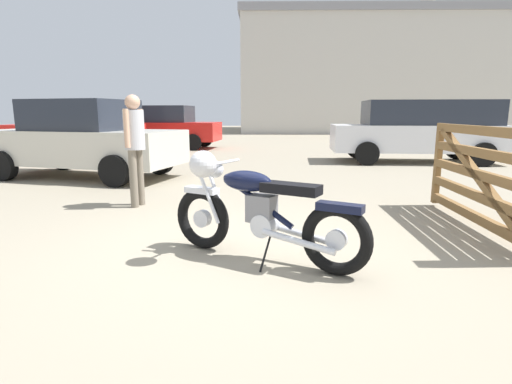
{
  "coord_description": "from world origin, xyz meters",
  "views": [
    {
      "loc": [
        0.51,
        -3.99,
        1.4
      ],
      "look_at": [
        0.03,
        0.5,
        0.51
      ],
      "focal_mm": 28.29,
      "sensor_mm": 36.0,
      "label": 1
    }
  ],
  "objects_px": {
    "blue_hatchback_right": "(76,130)",
    "pale_sedan_back": "(420,129)",
    "red_hatchback_near": "(166,127)",
    "timber_gate": "(490,175)",
    "vintage_motorcycle": "(257,210)",
    "silver_sedan_mid": "(84,139)",
    "bystander": "(135,139)"
  },
  "relations": [
    {
      "from": "pale_sedan_back",
      "to": "silver_sedan_mid",
      "type": "xyz_separation_m",
      "value": [
        -8.08,
        -3.65,
        -0.1
      ]
    },
    {
      "from": "vintage_motorcycle",
      "to": "blue_hatchback_right",
      "type": "relative_size",
      "value": 0.44
    },
    {
      "from": "vintage_motorcycle",
      "to": "bystander",
      "type": "height_order",
      "value": "bystander"
    },
    {
      "from": "bystander",
      "to": "blue_hatchback_right",
      "type": "xyz_separation_m",
      "value": [
        -4.86,
        6.84,
        -0.18
      ]
    },
    {
      "from": "bystander",
      "to": "blue_hatchback_right",
      "type": "bearing_deg",
      "value": 134.53
    },
    {
      "from": "timber_gate",
      "to": "pale_sedan_back",
      "type": "xyz_separation_m",
      "value": [
        1.25,
        7.21,
        0.24
      ]
    },
    {
      "from": "red_hatchback_near",
      "to": "silver_sedan_mid",
      "type": "bearing_deg",
      "value": -84.12
    },
    {
      "from": "vintage_motorcycle",
      "to": "pale_sedan_back",
      "type": "xyz_separation_m",
      "value": [
        3.8,
        8.32,
        0.45
      ]
    },
    {
      "from": "vintage_motorcycle",
      "to": "pale_sedan_back",
      "type": "distance_m",
      "value": 9.16
    },
    {
      "from": "vintage_motorcycle",
      "to": "bystander",
      "type": "distance_m",
      "value": 2.98
    },
    {
      "from": "red_hatchback_near",
      "to": "timber_gate",
      "type": "bearing_deg",
      "value": -54.7
    },
    {
      "from": "timber_gate",
      "to": "silver_sedan_mid",
      "type": "xyz_separation_m",
      "value": [
        -6.83,
        3.56,
        0.13
      ]
    },
    {
      "from": "pale_sedan_back",
      "to": "blue_hatchback_right",
      "type": "bearing_deg",
      "value": -4.07
    },
    {
      "from": "pale_sedan_back",
      "to": "vintage_motorcycle",
      "type": "bearing_deg",
      "value": 64.64
    },
    {
      "from": "red_hatchback_near",
      "to": "silver_sedan_mid",
      "type": "height_order",
      "value": "same"
    },
    {
      "from": "blue_hatchback_right",
      "to": "silver_sedan_mid",
      "type": "relative_size",
      "value": 1.0
    },
    {
      "from": "vintage_motorcycle",
      "to": "red_hatchback_near",
      "type": "relative_size",
      "value": 0.46
    },
    {
      "from": "blue_hatchback_right",
      "to": "red_hatchback_near",
      "type": "distance_m",
      "value": 3.7
    },
    {
      "from": "timber_gate",
      "to": "red_hatchback_near",
      "type": "distance_m",
      "value": 13.24
    },
    {
      "from": "pale_sedan_back",
      "to": "silver_sedan_mid",
      "type": "bearing_deg",
      "value": 23.52
    },
    {
      "from": "blue_hatchback_right",
      "to": "pale_sedan_back",
      "type": "relative_size",
      "value": 0.94
    },
    {
      "from": "blue_hatchback_right",
      "to": "pale_sedan_back",
      "type": "height_order",
      "value": "pale_sedan_back"
    },
    {
      "from": "red_hatchback_near",
      "to": "pale_sedan_back",
      "type": "bearing_deg",
      "value": -22.18
    },
    {
      "from": "timber_gate",
      "to": "bystander",
      "type": "relative_size",
      "value": 1.53
    },
    {
      "from": "blue_hatchback_right",
      "to": "pale_sedan_back",
      "type": "bearing_deg",
      "value": -12.53
    },
    {
      "from": "silver_sedan_mid",
      "to": "pale_sedan_back",
      "type": "bearing_deg",
      "value": 34.25
    },
    {
      "from": "pale_sedan_back",
      "to": "silver_sedan_mid",
      "type": "distance_m",
      "value": 8.87
    },
    {
      "from": "timber_gate",
      "to": "pale_sedan_back",
      "type": "distance_m",
      "value": 7.32
    },
    {
      "from": "pale_sedan_back",
      "to": "silver_sedan_mid",
      "type": "height_order",
      "value": "pale_sedan_back"
    },
    {
      "from": "blue_hatchback_right",
      "to": "bystander",
      "type": "bearing_deg",
      "value": -63.88
    },
    {
      "from": "bystander",
      "to": "red_hatchback_near",
      "type": "xyz_separation_m",
      "value": [
        -2.86,
        9.95,
        -0.18
      ]
    },
    {
      "from": "timber_gate",
      "to": "red_hatchback_near",
      "type": "xyz_separation_m",
      "value": [
        -7.46,
        10.94,
        0.13
      ]
    }
  ]
}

